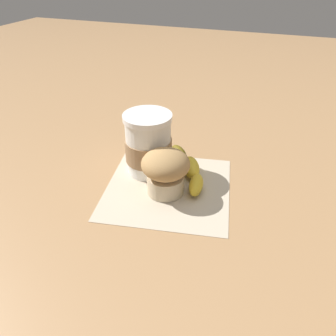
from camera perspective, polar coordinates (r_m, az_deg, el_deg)
ground_plane at (r=0.62m, az=0.00°, el=-3.48°), size 3.00×3.00×0.00m
paper_napkin at (r=0.62m, az=0.00°, el=-3.42°), size 0.27×0.27×0.00m
coffee_cup at (r=0.64m, az=-3.43°, el=4.03°), size 0.09×0.09×0.12m
muffin at (r=0.58m, az=-0.18°, el=-0.40°), size 0.09×0.09×0.08m
banana at (r=0.64m, az=3.62°, el=0.02°), size 0.11×0.15×0.03m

